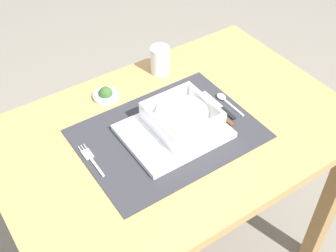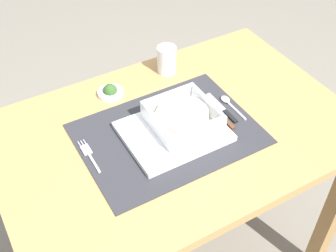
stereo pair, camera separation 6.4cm
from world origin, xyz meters
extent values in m
cube|color=#B2844C|center=(0.00, 0.00, 0.69)|extent=(0.99, 0.66, 0.03)
cube|color=olive|center=(0.45, -0.28, 0.34)|extent=(0.05, 0.05, 0.68)
cube|color=olive|center=(-0.45, 0.28, 0.34)|extent=(0.05, 0.05, 0.68)
cube|color=olive|center=(0.45, 0.28, 0.34)|extent=(0.05, 0.05, 0.68)
cube|color=#2D2D33|center=(-0.03, -0.01, 0.71)|extent=(0.48, 0.35, 0.00)
cube|color=white|center=(-0.02, -0.02, 0.72)|extent=(0.27, 0.22, 0.02)
cube|color=white|center=(0.02, -0.01, 0.73)|extent=(0.17, 0.17, 0.01)
cube|color=white|center=(-0.06, -0.01, 0.76)|extent=(0.01, 0.17, 0.04)
cube|color=white|center=(0.09, -0.01, 0.76)|extent=(0.01, 0.17, 0.04)
cube|color=white|center=(0.02, -0.09, 0.76)|extent=(0.15, 0.01, 0.04)
cube|color=white|center=(0.02, 0.07, 0.76)|extent=(0.15, 0.01, 0.04)
cylinder|color=silver|center=(0.02, -0.01, 0.75)|extent=(0.14, 0.14, 0.03)
cube|color=silver|center=(-0.25, -0.01, 0.71)|extent=(0.01, 0.07, 0.00)
cube|color=silver|center=(-0.25, 0.04, 0.71)|extent=(0.02, 0.04, 0.00)
cylinder|color=silver|center=(-0.26, 0.07, 0.71)|extent=(0.00, 0.02, 0.00)
cylinder|color=silver|center=(-0.25, 0.07, 0.71)|extent=(0.00, 0.02, 0.00)
cylinder|color=silver|center=(-0.24, 0.07, 0.71)|extent=(0.00, 0.02, 0.00)
cube|color=silver|center=(0.19, -0.03, 0.71)|extent=(0.01, 0.08, 0.00)
ellipsoid|color=silver|center=(0.19, 0.03, 0.72)|extent=(0.02, 0.03, 0.01)
cube|color=black|center=(0.16, -0.04, 0.71)|extent=(0.01, 0.06, 0.01)
cube|color=silver|center=(0.16, 0.03, 0.71)|extent=(0.01, 0.09, 0.00)
cube|color=#59331E|center=(0.14, -0.06, 0.71)|extent=(0.01, 0.06, 0.01)
cube|color=silver|center=(0.14, 0.01, 0.71)|extent=(0.01, 0.08, 0.00)
cylinder|color=white|center=(0.11, 0.24, 0.75)|extent=(0.06, 0.06, 0.09)
cylinder|color=maroon|center=(0.11, 0.24, 0.73)|extent=(0.05, 0.05, 0.05)
cylinder|color=white|center=(-0.09, 0.23, 0.71)|extent=(0.08, 0.08, 0.01)
sphere|color=#335926|center=(-0.09, 0.23, 0.72)|extent=(0.04, 0.04, 0.04)
camera|label=1|loc=(-0.51, -0.72, 1.55)|focal=47.05mm
camera|label=2|loc=(-0.46, -0.75, 1.55)|focal=47.05mm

